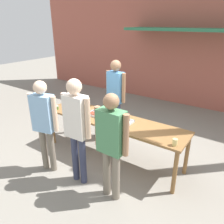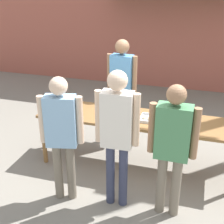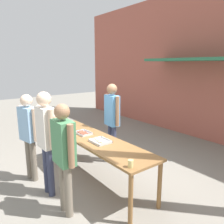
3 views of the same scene
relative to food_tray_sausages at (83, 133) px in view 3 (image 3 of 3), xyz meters
name	(u,v)px [view 3 (image 3 of 3)]	position (x,y,z in m)	size (l,w,h in m)	color
ground_plane	(95,178)	(0.38, 0.02, -0.87)	(24.00, 24.00, 0.00)	gray
building_facade_back	(209,65)	(0.38, 4.00, 1.39)	(12.00, 1.11, 4.50)	#A85647
serving_table	(94,142)	(0.38, 0.02, -0.10)	(2.97, 0.74, 0.85)	brown
food_tray_sausages	(83,133)	(0.00, 0.00, 0.00)	(0.36, 0.26, 0.04)	silver
food_tray_buns	(100,141)	(0.63, 0.00, 0.01)	(0.37, 0.30, 0.06)	silver
condiment_jar_mustard	(54,124)	(-0.97, -0.24, 0.03)	(0.06, 0.06, 0.08)	#B22319
condiment_jar_ketchup	(55,125)	(-0.88, -0.24, 0.03)	(0.06, 0.06, 0.08)	#567A38
beer_cup	(131,164)	(1.72, -0.23, 0.04)	(0.08, 0.08, 0.11)	#DBC67A
person_server_behind_table	(112,115)	(-0.07, 0.80, 0.26)	(0.53, 0.24, 1.84)	#333851
person_customer_holding_hotdog	(29,130)	(-0.36, -0.99, 0.17)	(0.54, 0.29, 1.72)	#756B5B
person_customer_with_cup	(64,150)	(1.00, -0.90, 0.17)	(0.58, 0.23, 1.73)	#756B5B
person_customer_waiting_in_line	(46,134)	(0.34, -0.91, 0.25)	(0.55, 0.24, 1.84)	#333851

